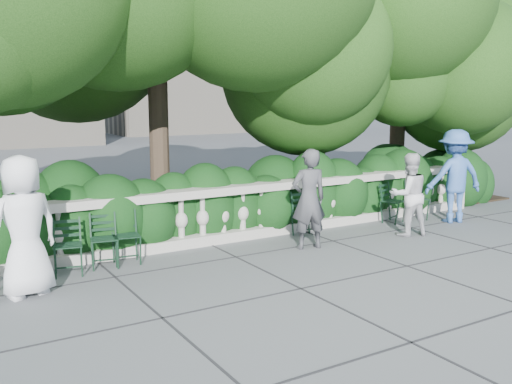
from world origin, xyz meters
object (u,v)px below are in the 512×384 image
chair_c (129,266)px  chair_f (399,224)px  person_older_blue (454,176)px  person_woman_grey (309,199)px  chair_e (419,221)px  chair_a (69,278)px  person_casual_man (408,195)px  person_businessman (24,226)px  chair_d (310,238)px  chair_b (106,270)px

chair_c → chair_f: same height
chair_c → person_older_blue: size_ratio=0.44×
person_woman_grey → chair_e: bearing=-159.1°
chair_a → person_casual_man: person_casual_man is taller
chair_a → person_businessman: (-0.63, -0.45, 0.93)m
chair_d → person_older_blue: person_older_blue is taller
chair_a → chair_e: 7.19m
chair_d → person_older_blue: 3.50m
chair_d → person_woman_grey: bearing=-125.7°
chair_c → chair_d: (3.44, -0.00, 0.00)m
chair_b → chair_e: 6.63m
chair_f → person_older_blue: size_ratio=0.44×
chair_e → person_older_blue: person_older_blue is taller
chair_c → person_woman_grey: (2.99, -0.57, 0.86)m
chair_f → chair_a: bearing=161.3°
chair_b → person_casual_man: 5.59m
person_businessman → person_casual_man: (6.68, -0.21, -0.15)m
chair_a → person_older_blue: person_older_blue is taller
chair_f → person_businessman: size_ratio=0.45×
chair_d → person_businessman: 5.11m
chair_e → person_older_blue: size_ratio=0.44×
chair_a → chair_f: (6.64, 0.13, 0.00)m
chair_f → person_woman_grey: (-2.73, -0.58, 0.86)m
chair_b → chair_d: size_ratio=1.00×
chair_b → person_casual_man: size_ratio=0.54×
chair_a → chair_d: (4.36, 0.12, 0.00)m
chair_b → chair_e: (6.63, 0.01, 0.00)m
person_woman_grey → person_older_blue: size_ratio=0.90×
chair_a → chair_c: same height
chair_c → person_older_blue: 6.86m
chair_e → person_businessman: size_ratio=0.45×
chair_a → chair_b: size_ratio=1.00×
chair_e → chair_f: bearing=-158.8°
chair_c → chair_e: bearing=8.8°
chair_b → person_older_blue: person_older_blue is taller
chair_b → person_older_blue: 7.21m
person_casual_man → chair_b: bearing=7.7°
chair_a → chair_f: 6.64m
person_businessman → person_woman_grey: bearing=163.5°
chair_c → chair_b: bearing=-168.4°
chair_f → person_woman_grey: 2.92m
chair_f → person_older_blue: person_older_blue is taller
chair_e → chair_f: (-0.55, 0.02, 0.00)m
chair_e → person_businessman: bearing=-152.7°
chair_d → chair_a: bearing=-175.5°
chair_a → person_casual_man: size_ratio=0.54×
chair_a → chair_f: bearing=13.7°
person_businessman → chair_e: bearing=167.6°
chair_c → person_casual_man: bearing=0.3°
person_older_blue → chair_e: bearing=-23.3°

